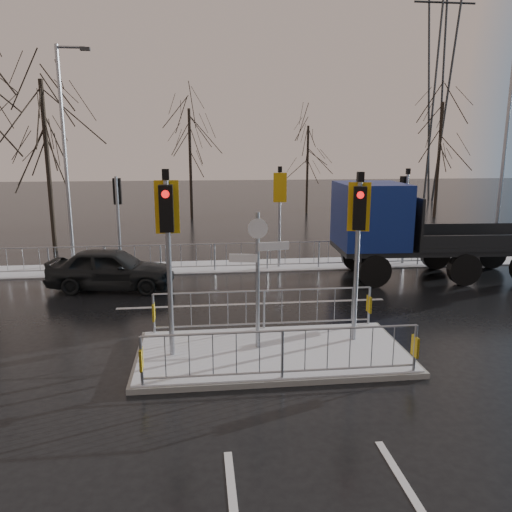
{
  "coord_description": "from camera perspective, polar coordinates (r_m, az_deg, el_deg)",
  "views": [
    {
      "loc": [
        -1.55,
        -10.33,
        4.59
      ],
      "look_at": [
        -0.1,
        2.28,
        1.8
      ],
      "focal_mm": 35.0,
      "sensor_mm": 36.0,
      "label": 1
    }
  ],
  "objects": [
    {
      "name": "tree_near_b",
      "position": [
        23.73,
        -22.96,
        12.79
      ],
      "size": [
        4.0,
        4.0,
        7.55
      ],
      "color": "black",
      "rests_on": "ground"
    },
    {
      "name": "tree_far_a",
      "position": [
        32.33,
        -7.57,
        12.71
      ],
      "size": [
        3.75,
        3.75,
        7.08
      ],
      "color": "black",
      "rests_on": "ground"
    },
    {
      "name": "street_lamp_left",
      "position": [
        20.42,
        -20.84,
        11.33
      ],
      "size": [
        1.25,
        0.18,
        8.2
      ],
      "color": "gray",
      "rests_on": "ground"
    },
    {
      "name": "far_kerb_fixtures",
      "position": [
        18.85,
        -0.85,
        1.48
      ],
      "size": [
        18.0,
        0.65,
        3.83
      ],
      "color": "gray",
      "rests_on": "ground"
    },
    {
      "name": "pylon_wires",
      "position": [
        44.81,
        18.96,
        20.04
      ],
      "size": [
        70.0,
        2.38,
        19.97
      ],
      "color": "#2D3033",
      "rests_on": "ground"
    },
    {
      "name": "snow_verge",
      "position": [
        19.53,
        -1.85,
        -1.14
      ],
      "size": [
        30.0,
        2.0,
        0.04
      ],
      "primitive_type": "cube",
      "color": "silver",
      "rests_on": "ground"
    },
    {
      "name": "tree_far_b",
      "position": [
        35.15,
        5.94,
        11.67
      ],
      "size": [
        3.25,
        3.25,
        6.14
      ],
      "color": "black",
      "rests_on": "ground"
    },
    {
      "name": "street_lamp_right",
      "position": [
        22.4,
        26.68,
        10.6
      ],
      "size": [
        1.25,
        0.18,
        8.0
      ],
      "color": "gray",
      "rests_on": "ground"
    },
    {
      "name": "car_far_lane",
      "position": [
        16.95,
        -16.2,
        -1.41
      ],
      "size": [
        4.23,
        2.15,
        1.38
      ],
      "primitive_type": "imported",
      "rotation": [
        0.0,
        0.0,
        1.44
      ],
      "color": "black",
      "rests_on": "ground"
    },
    {
      "name": "traffic_island",
      "position": [
        11.27,
        1.77,
        -9.5
      ],
      "size": [
        6.0,
        3.04,
        4.15
      ],
      "color": "slate",
      "rests_on": "ground"
    },
    {
      "name": "tree_far_c",
      "position": [
        34.98,
        20.31,
        12.56
      ],
      "size": [
        4.0,
        4.0,
        7.55
      ],
      "color": "black",
      "rests_on": "ground"
    },
    {
      "name": "lane_markings",
      "position": [
        11.11,
        2.08,
        -12.0
      ],
      "size": [
        8.0,
        11.38,
        0.01
      ],
      "color": "silver",
      "rests_on": "ground"
    },
    {
      "name": "flatbed_truck",
      "position": [
        18.25,
        15.96,
        3.1
      ],
      "size": [
        7.39,
        3.0,
        3.37
      ],
      "color": "black",
      "rests_on": "ground"
    },
    {
      "name": "ground",
      "position": [
        11.41,
        1.83,
        -11.33
      ],
      "size": [
        120.0,
        120.0,
        0.0
      ],
      "primitive_type": "plane",
      "color": "black",
      "rests_on": "ground"
    }
  ]
}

